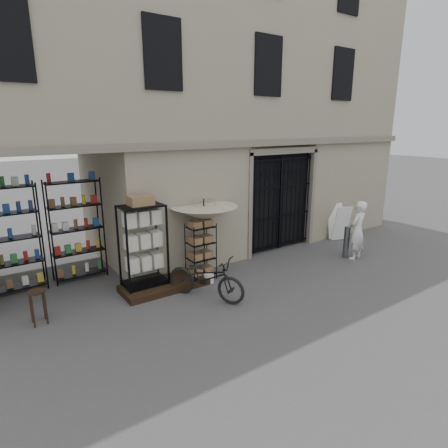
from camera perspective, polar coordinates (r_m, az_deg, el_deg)
ground at (r=9.14m, az=9.29°, el=-9.34°), size 80.00×80.00×0.00m
main_building at (r=11.56m, az=-4.33°, el=18.71°), size 14.00×4.00×9.00m
shop_recess at (r=9.11m, az=-24.93°, el=-0.64°), size 3.00×1.70×3.00m
shop_shelving at (r=9.64m, az=-25.60°, el=-1.46°), size 2.70×0.50×2.50m
iron_gate at (r=11.42m, az=8.04°, el=3.52°), size 2.50×0.21×3.00m
step_platform at (r=9.01m, az=-9.05°, el=-9.16°), size 2.00×0.90×0.15m
display_cabinet at (r=8.64m, az=-12.19°, el=-3.87°), size 1.08×0.88×2.03m
wire_rack at (r=9.21m, az=-3.55°, el=-4.30°), size 0.65×0.48×1.42m
market_umbrella at (r=9.19m, az=-3.09°, el=2.22°), size 1.87×1.89×2.37m
white_bucket at (r=9.19m, az=-2.33°, el=-8.19°), size 0.31×0.31×0.24m
bicycle at (r=8.46m, az=-2.73°, el=-11.20°), size 1.04×1.17×1.85m
wooden_stool at (r=8.14m, az=-26.46°, el=-11.17°), size 0.42×0.42×0.68m
steel_bollard at (r=11.33m, az=18.15°, el=-2.64°), size 0.21×0.21×0.91m
shopkeeper at (r=11.44m, az=19.29°, el=-4.97°), size 0.95×1.77×0.40m
easel_sign at (r=12.94m, az=17.06°, el=0.27°), size 0.72×0.77×1.16m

